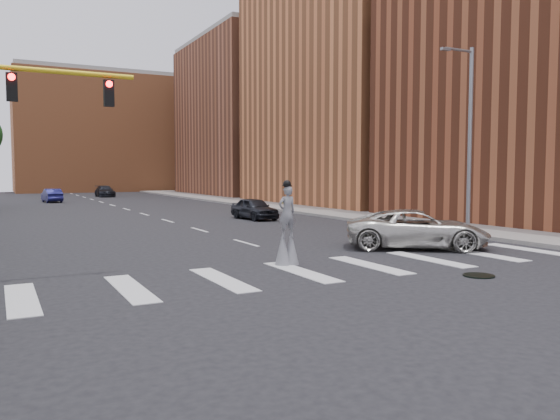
% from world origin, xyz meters
% --- Properties ---
extents(ground_plane, '(160.00, 160.00, 0.00)m').
position_xyz_m(ground_plane, '(0.00, 0.00, 0.00)').
color(ground_plane, black).
rests_on(ground_plane, ground).
extents(sidewalk_right, '(5.00, 90.00, 0.18)m').
position_xyz_m(sidewalk_right, '(12.50, 25.00, 0.09)').
color(sidewalk_right, gray).
rests_on(sidewalk_right, ground).
extents(manhole, '(0.90, 0.90, 0.04)m').
position_xyz_m(manhole, '(3.00, -2.00, 0.02)').
color(manhole, black).
rests_on(manhole, ground).
extents(building_mid, '(16.00, 22.00, 24.00)m').
position_xyz_m(building_mid, '(22.00, 30.00, 12.00)').
color(building_mid, '#C46D3D').
rests_on(building_mid, ground).
extents(building_far, '(16.00, 22.00, 20.00)m').
position_xyz_m(building_far, '(22.00, 54.00, 10.00)').
color(building_far, brown).
rests_on(building_far, ground).
extents(building_backdrop, '(26.00, 14.00, 18.00)m').
position_xyz_m(building_backdrop, '(6.00, 78.00, 9.00)').
color(building_backdrop, '#C46D3D').
rests_on(building_backdrop, ground).
extents(streetlight, '(2.05, 0.20, 9.00)m').
position_xyz_m(streetlight, '(10.90, 6.00, 4.90)').
color(streetlight, slate).
rests_on(streetlight, ground).
extents(stilt_performer, '(0.84, 0.53, 2.79)m').
position_xyz_m(stilt_performer, '(-1.05, 2.33, 1.08)').
color(stilt_performer, '#392216').
rests_on(stilt_performer, ground).
extents(suv_crossing, '(6.06, 5.24, 1.55)m').
position_xyz_m(suv_crossing, '(5.40, 3.35, 0.77)').
color(suv_crossing, beige).
rests_on(suv_crossing, ground).
extents(car_near, '(1.96, 4.22, 1.40)m').
position_xyz_m(car_near, '(5.27, 18.48, 0.70)').
color(car_near, black).
rests_on(car_near, ground).
extents(car_mid, '(1.82, 4.26, 1.37)m').
position_xyz_m(car_mid, '(-4.45, 46.01, 0.68)').
color(car_mid, '#15164C').
rests_on(car_mid, ground).
extents(car_far, '(1.93, 4.72, 1.37)m').
position_xyz_m(car_far, '(2.47, 56.11, 0.68)').
color(car_far, black).
rests_on(car_far, ground).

